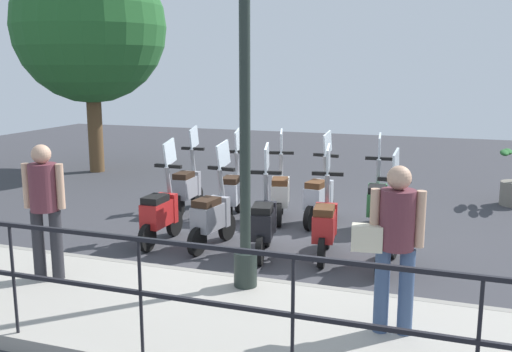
% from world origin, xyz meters
% --- Properties ---
extents(ground_plane, '(28.00, 28.00, 0.00)m').
position_xyz_m(ground_plane, '(0.00, 0.00, 0.00)').
color(ground_plane, '#38383D').
extents(promenade_walkway, '(2.20, 20.00, 0.15)m').
position_xyz_m(promenade_walkway, '(-3.15, 0.00, 0.07)').
color(promenade_walkway, '#A39E93').
rests_on(promenade_walkway, ground_plane).
extents(fence_railing, '(0.04, 16.03, 1.07)m').
position_xyz_m(fence_railing, '(-4.20, -0.00, 0.90)').
color(fence_railing, black).
rests_on(fence_railing, promenade_walkway).
extents(lamp_post_near, '(0.26, 0.90, 4.48)m').
position_xyz_m(lamp_post_near, '(-2.40, -0.28, 2.14)').
color(lamp_post_near, '#232D28').
rests_on(lamp_post_near, promenade_walkway).
extents(pedestrian_with_bag, '(0.35, 0.64, 1.59)m').
position_xyz_m(pedestrian_with_bag, '(-3.04, -1.96, 1.08)').
color(pedestrian_with_bag, '#384C70').
rests_on(pedestrian_with_bag, promenade_walkway).
extents(pedestrian_distant, '(0.39, 0.48, 1.59)m').
position_xyz_m(pedestrian_distant, '(-2.94, 1.98, 1.08)').
color(pedestrian_distant, '#28282D').
rests_on(pedestrian_distant, promenade_walkway).
extents(tree_large, '(3.66, 3.66, 5.38)m').
position_xyz_m(tree_large, '(3.87, 6.02, 3.53)').
color(tree_large, brown).
rests_on(tree_large, ground_plane).
extents(scooter_near_0, '(1.23, 0.44, 1.54)m').
position_xyz_m(scooter_near_0, '(-0.86, -1.69, 0.48)').
color(scooter_near_0, black).
rests_on(scooter_near_0, ground_plane).
extents(scooter_near_1, '(1.23, 0.44, 1.54)m').
position_xyz_m(scooter_near_1, '(-0.72, -0.82, 0.48)').
color(scooter_near_1, black).
rests_on(scooter_near_1, ground_plane).
extents(scooter_near_2, '(1.22, 0.49, 1.54)m').
position_xyz_m(scooter_near_2, '(-0.90, 0.00, 0.48)').
color(scooter_near_2, black).
rests_on(scooter_near_2, ground_plane).
extents(scooter_near_3, '(1.23, 0.45, 1.54)m').
position_xyz_m(scooter_near_3, '(-0.82, 0.82, 0.48)').
color(scooter_near_3, black).
rests_on(scooter_near_3, ground_plane).
extents(scooter_near_4, '(1.23, 0.44, 1.54)m').
position_xyz_m(scooter_near_4, '(-0.89, 1.62, 0.48)').
color(scooter_near_4, black).
rests_on(scooter_near_4, ground_plane).
extents(scooter_far_0, '(1.23, 0.44, 1.54)m').
position_xyz_m(scooter_far_0, '(0.88, -1.32, 0.48)').
color(scooter_far_0, black).
rests_on(scooter_far_0, ground_plane).
extents(scooter_far_1, '(1.23, 0.45, 1.54)m').
position_xyz_m(scooter_far_1, '(0.93, -0.36, 0.48)').
color(scooter_far_1, black).
rests_on(scooter_far_1, ground_plane).
extents(scooter_far_2, '(1.21, 0.52, 1.54)m').
position_xyz_m(scooter_far_2, '(0.95, 0.32, 0.48)').
color(scooter_far_2, black).
rests_on(scooter_far_2, ground_plane).
extents(scooter_far_3, '(1.23, 0.44, 1.54)m').
position_xyz_m(scooter_far_3, '(0.81, 1.13, 0.48)').
color(scooter_far_3, black).
rests_on(scooter_far_3, ground_plane).
extents(scooter_far_4, '(1.23, 0.44, 1.54)m').
position_xyz_m(scooter_far_4, '(0.91, 2.06, 0.48)').
color(scooter_far_4, black).
rests_on(scooter_far_4, ground_plane).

